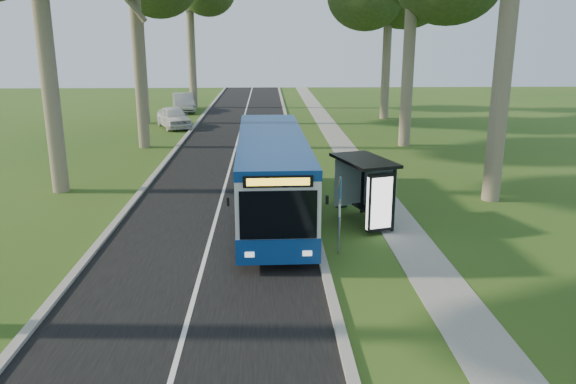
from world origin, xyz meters
The scene contains 12 objects.
ground centered at (0.00, 0.00, 0.00)m, with size 120.00×120.00×0.00m, color #2D541A.
road centered at (-3.50, 10.00, 0.01)m, with size 7.00×100.00×0.02m, color black.
kerb_east centered at (0.00, 10.00, 0.06)m, with size 0.25×100.00×0.12m, color #9E9B93.
kerb_west centered at (-7.00, 10.00, 0.06)m, with size 0.25×100.00×0.12m, color #9E9B93.
centre_line centered at (-3.50, 10.00, 0.02)m, with size 0.12×100.00×0.01m, color white.
footpath centered at (3.00, 10.00, 0.01)m, with size 1.50×100.00×0.02m, color gray.
bus centered at (-1.44, 4.33, 1.55)m, with size 2.61×11.35×2.99m.
bus_stop_sign centered at (0.56, 0.35, 1.52)m, with size 0.09×0.34×2.42m.
bus_shelter centered at (1.90, 2.83, 1.65)m, with size 2.22×3.05×2.35m.
litter_bin centered at (1.27, 5.31, 0.49)m, with size 0.55×0.55×0.96m.
car_white centered at (-8.44, 25.69, 0.77)m, with size 1.82×4.53×1.54m, color silver.
car_silver centered at (-9.02, 34.95, 0.81)m, with size 1.71×4.91×1.62m, color #9C9FA4.
Camera 1 is at (-1.60, -15.70, 6.40)m, focal length 35.00 mm.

